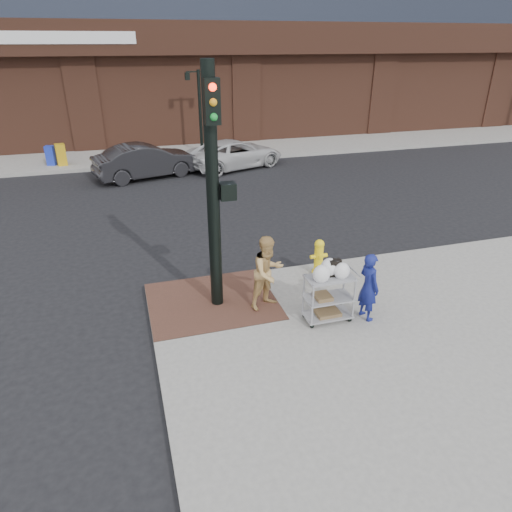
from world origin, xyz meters
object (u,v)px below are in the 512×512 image
object	(u,v)px
pedestrian_tan	(268,272)
utility_cart	(329,294)
lamp_post	(200,102)
minivan_white	(235,154)
sedan_dark	(147,161)
woman_blue	(369,287)
traffic_signal_pole	(214,186)
fire_hydrant	(319,257)

from	to	relation	value
pedestrian_tan	utility_cart	bearing A→B (deg)	-64.38
lamp_post	pedestrian_tan	bearing A→B (deg)	-95.35
pedestrian_tan	minivan_white	world-z (taller)	pedestrian_tan
pedestrian_tan	minivan_white	distance (m)	12.71
lamp_post	sedan_dark	distance (m)	5.24
lamp_post	woman_blue	distance (m)	16.76
sedan_dark	utility_cart	bearing A→B (deg)	176.28
lamp_post	minivan_white	distance (m)	3.86
woman_blue	minivan_white	size ratio (longest dim) A/B	0.32
woman_blue	minivan_white	xyz separation A→B (m)	(0.62, 13.50, -0.24)
traffic_signal_pole	fire_hydrant	xyz separation A→B (m)	(2.68, 0.67, -2.21)
woman_blue	pedestrian_tan	bearing A→B (deg)	51.00
woman_blue	fire_hydrant	world-z (taller)	woman_blue
pedestrian_tan	sedan_dark	xyz separation A→B (m)	(-1.64, 11.86, -0.24)
minivan_white	utility_cart	distance (m)	13.43
woman_blue	pedestrian_tan	world-z (taller)	pedestrian_tan
woman_blue	lamp_post	bearing A→B (deg)	-8.17
lamp_post	woman_blue	xyz separation A→B (m)	(0.36, -16.67, -1.73)
sedan_dark	utility_cart	world-z (taller)	utility_cart
pedestrian_tan	sedan_dark	world-z (taller)	pedestrian_tan
minivan_white	utility_cart	size ratio (longest dim) A/B	3.43
traffic_signal_pole	sedan_dark	distance (m)	11.66
lamp_post	pedestrian_tan	xyz separation A→B (m)	(-1.47, -15.63, -1.65)
minivan_white	traffic_signal_pole	bearing A→B (deg)	144.50
woman_blue	fire_hydrant	bearing A→B (deg)	-5.05
lamp_post	fire_hydrant	xyz separation A→B (m)	(0.20, -14.56, -2.00)
pedestrian_tan	fire_hydrant	xyz separation A→B (m)	(1.66, 1.07, -0.34)
utility_cart	minivan_white	bearing A→B (deg)	83.87
traffic_signal_pole	minivan_white	bearing A→B (deg)	74.00
lamp_post	sedan_dark	world-z (taller)	lamp_post
sedan_dark	traffic_signal_pole	bearing A→B (deg)	167.66
lamp_post	utility_cart	world-z (taller)	lamp_post
lamp_post	traffic_signal_pole	world-z (taller)	traffic_signal_pole
traffic_signal_pole	sedan_dark	world-z (taller)	traffic_signal_pole
utility_cart	fire_hydrant	bearing A→B (deg)	71.60
traffic_signal_pole	minivan_white	world-z (taller)	traffic_signal_pole
lamp_post	traffic_signal_pole	distance (m)	15.43
woman_blue	utility_cart	xyz separation A→B (m)	(-0.81, 0.15, -0.12)
fire_hydrant	sedan_dark	bearing A→B (deg)	107.03
pedestrian_tan	utility_cart	distance (m)	1.36
pedestrian_tan	sedan_dark	bearing A→B (deg)	74.63
lamp_post	woman_blue	bearing A→B (deg)	-88.77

